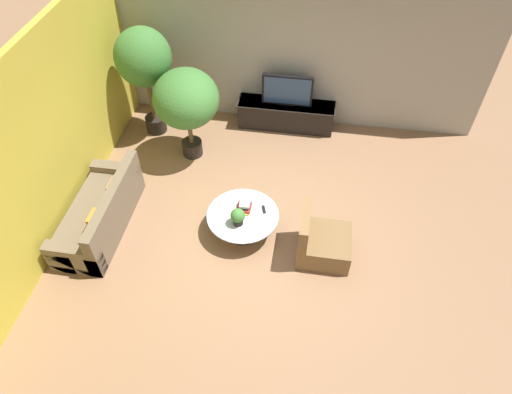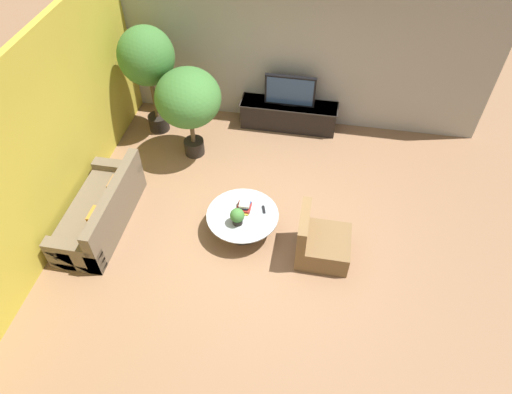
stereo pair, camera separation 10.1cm
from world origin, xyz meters
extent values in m
plane|color=#8C6647|center=(0.00, 0.00, 0.00)|extent=(24.00, 24.00, 0.00)
cube|color=#A39E93|center=(0.00, 3.26, 1.50)|extent=(7.40, 0.12, 3.00)
cube|color=gold|center=(-3.26, 0.20, 1.50)|extent=(0.12, 7.40, 3.00)
cube|color=black|center=(0.03, 2.94, 0.27)|extent=(1.89, 0.48, 0.55)
cube|color=#2D2823|center=(0.03, 2.94, 0.54)|extent=(1.93, 0.50, 0.02)
cube|color=black|center=(0.03, 2.94, 0.86)|extent=(0.98, 0.08, 0.62)
cube|color=navy|center=(0.03, 2.90, 0.86)|extent=(0.90, 0.00, 0.56)
cube|color=black|center=(0.03, 2.94, 0.56)|extent=(0.29, 0.13, 0.02)
cylinder|color=black|center=(-0.34, 0.08, 0.01)|extent=(0.63, 0.63, 0.02)
cylinder|color=black|center=(-0.34, 0.08, 0.18)|extent=(0.10, 0.10, 0.37)
cylinder|color=#A8B2B7|center=(-0.34, 0.08, 0.38)|extent=(1.15, 1.15, 0.02)
cube|color=brown|center=(-2.68, -0.18, 0.21)|extent=(0.84, 1.97, 0.42)
cube|color=brown|center=(-2.34, -0.18, 0.63)|extent=(0.16, 1.97, 0.42)
cube|color=brown|center=(-2.68, 0.71, 0.27)|extent=(0.84, 0.20, 0.54)
cube|color=brown|center=(-2.68, -1.07, 0.27)|extent=(0.84, 0.20, 0.54)
cube|color=olive|center=(-2.50, 0.16, 0.55)|extent=(0.16, 0.29, 0.28)
cube|color=orange|center=(-2.50, -0.52, 0.55)|extent=(0.15, 0.29, 0.28)
cube|color=brown|center=(0.97, -0.18, 0.20)|extent=(0.80, 0.76, 0.40)
cube|color=brown|center=(0.64, -0.18, 0.63)|extent=(0.14, 0.76, 0.46)
cylinder|color=black|center=(-2.54, 2.39, 0.16)|extent=(0.40, 0.40, 0.32)
cylinder|color=brown|center=(-2.54, 2.39, 0.71)|extent=(0.08, 0.08, 0.78)
ellipsoid|color=#3D7533|center=(-2.54, 2.39, 1.63)|extent=(1.02, 1.02, 1.07)
cylinder|color=black|center=(-1.63, 1.80, 0.15)|extent=(0.38, 0.38, 0.30)
cylinder|color=brown|center=(-1.63, 1.80, 0.52)|extent=(0.08, 0.08, 0.45)
ellipsoid|color=#3D7533|center=(-1.63, 1.80, 1.26)|extent=(1.16, 1.16, 1.03)
cylinder|color=black|center=(-0.38, -0.10, 0.42)|extent=(0.16, 0.16, 0.08)
sphere|color=#3D7533|center=(-0.38, -0.10, 0.56)|extent=(0.23, 0.23, 0.23)
cube|color=gold|center=(-0.34, 0.21, 0.40)|extent=(0.19, 0.31, 0.03)
cube|color=#A32823|center=(-0.34, 0.20, 0.43)|extent=(0.22, 0.23, 0.04)
cube|color=#2D4C84|center=(-0.33, 0.22, 0.46)|extent=(0.18, 0.22, 0.02)
cube|color=#232326|center=(-0.33, 0.22, 0.49)|extent=(0.19, 0.21, 0.02)
cube|color=beige|center=(-0.33, 0.21, 0.52)|extent=(0.17, 0.21, 0.04)
cube|color=black|center=(-0.03, 0.24, 0.39)|extent=(0.09, 0.16, 0.02)
camera|label=1|loc=(0.61, -4.57, 5.84)|focal=32.00mm
camera|label=2|loc=(0.71, -4.55, 5.84)|focal=32.00mm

